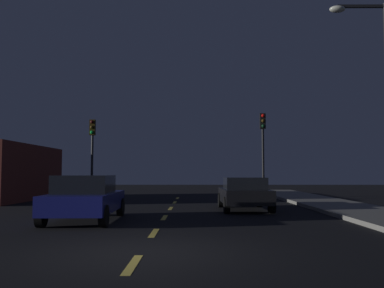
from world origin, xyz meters
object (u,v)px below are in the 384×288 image
(traffic_signal_right, at_px, (263,139))
(street_lamp_right, at_px, (379,88))
(car_adjacent_lane, at_px, (85,198))
(traffic_signal_left, at_px, (92,143))
(car_stopped_ahead, at_px, (244,193))

(traffic_signal_right, distance_m, street_lamp_right, 10.09)
(car_adjacent_lane, bearing_deg, street_lamp_right, 5.04)
(street_lamp_right, bearing_deg, traffic_signal_right, 104.41)
(car_adjacent_lane, xyz_separation_m, street_lamp_right, (9.97, 0.88, 3.77))
(traffic_signal_left, height_order, car_stopped_ahead, traffic_signal_left)
(car_stopped_ahead, relative_size, street_lamp_right, 0.54)
(traffic_signal_left, bearing_deg, traffic_signal_right, 0.00)
(car_stopped_ahead, bearing_deg, traffic_signal_left, 140.73)
(traffic_signal_left, xyz_separation_m, street_lamp_right, (12.35, -9.72, 1.27))
(traffic_signal_right, distance_m, car_stopped_ahead, 7.34)
(car_stopped_ahead, height_order, street_lamp_right, street_lamp_right)
(car_adjacent_lane, relative_size, street_lamp_right, 0.59)
(traffic_signal_right, xyz_separation_m, car_stopped_ahead, (-1.86, -6.53, -2.78))
(traffic_signal_right, xyz_separation_m, street_lamp_right, (2.50, -9.72, 1.03))
(car_stopped_ahead, relative_size, car_adjacent_lane, 0.92)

